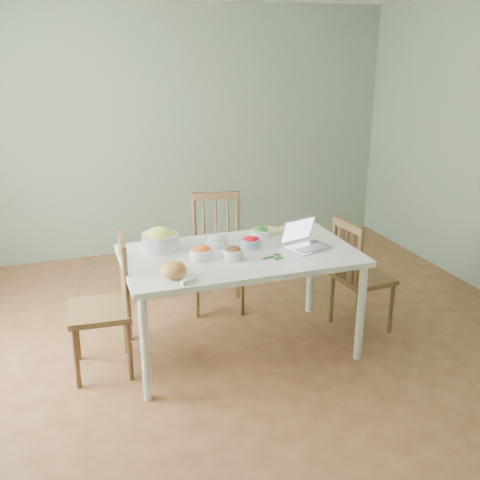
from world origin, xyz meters
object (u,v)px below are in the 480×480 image
object	(u,v)px
chair_right	(363,275)
bowl_squash	(160,239)
laptop	(310,236)
chair_far	(218,254)
bread_boule	(174,270)
chair_left	(99,307)
dining_table	(240,302)

from	to	relation	value
chair_right	bowl_squash	size ratio (longest dim) A/B	3.39
bowl_squash	laptop	distance (m)	1.12
chair_far	bread_boule	bearing A→B (deg)	-107.16
bowl_squash	chair_far	bearing A→B (deg)	40.01
chair_left	chair_right	xyz separation A→B (m)	(2.11, -0.03, -0.03)
bread_boule	laptop	xyz separation A→B (m)	(1.09, 0.22, 0.05)
laptop	chair_right	bearing A→B (deg)	-5.59
chair_right	bread_boule	xyz separation A→B (m)	(-1.64, -0.32, 0.39)
dining_table	chair_left	size ratio (longest dim) A/B	1.71
bread_boule	chair_far	bearing A→B (deg)	59.97
chair_far	laptop	bearing A→B (deg)	-48.33
bread_boule	dining_table	bearing A→B (deg)	28.25
chair_right	laptop	world-z (taller)	laptop
chair_right	bread_boule	bearing A→B (deg)	95.59
bread_boule	laptop	size ratio (longest dim) A/B	0.57
chair_right	bowl_squash	bearing A→B (deg)	75.72
chair_far	chair_right	world-z (taller)	chair_far
bread_boule	chair_left	bearing A→B (deg)	143.81
chair_far	bread_boule	size ratio (longest dim) A/B	5.88
dining_table	chair_far	bearing A→B (deg)	86.09
dining_table	bread_boule	world-z (taller)	bread_boule
chair_far	bowl_squash	bearing A→B (deg)	-127.12
chair_left	chair_right	world-z (taller)	chair_left
bowl_squash	bread_boule	bearing A→B (deg)	-92.46
laptop	dining_table	bearing A→B (deg)	154.48
chair_right	bowl_squash	world-z (taller)	bowl_squash
chair_far	chair_right	xyz separation A→B (m)	(1.02, -0.75, -0.04)
chair_far	laptop	distance (m)	1.05
dining_table	bowl_squash	bearing A→B (deg)	153.74
chair_right	bread_boule	size ratio (longest dim) A/B	5.44
bread_boule	bowl_squash	size ratio (longest dim) A/B	0.62
dining_table	bread_boule	distance (m)	0.79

